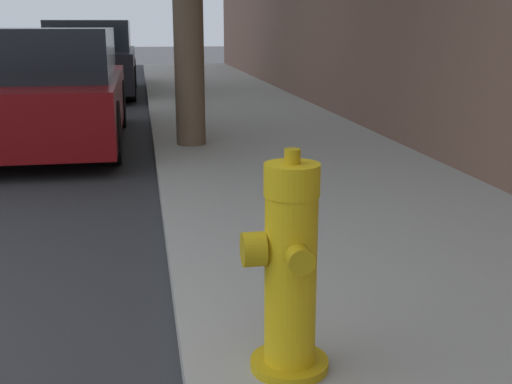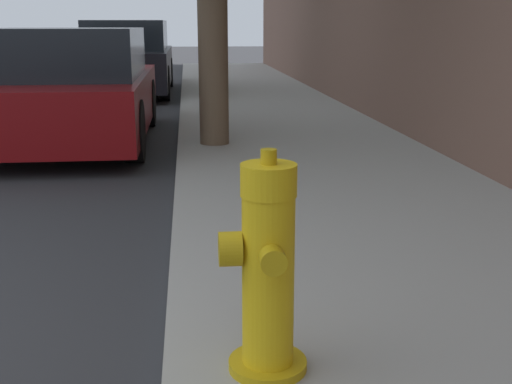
# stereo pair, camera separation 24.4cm
# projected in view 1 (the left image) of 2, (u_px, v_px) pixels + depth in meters

# --- Properties ---
(fire_hydrant) EXTENTS (0.34, 0.34, 0.87)m
(fire_hydrant) POSITION_uv_depth(u_px,v_px,m) (289.00, 272.00, 2.41)
(fire_hydrant) COLOR #C39C11
(fire_hydrant) RESTS_ON sidewalk_slab
(parked_car_near) EXTENTS (1.87, 4.01, 1.37)m
(parked_car_near) POSITION_uv_depth(u_px,v_px,m) (41.00, 90.00, 7.52)
(parked_car_near) COLOR maroon
(parked_car_near) RESTS_ON ground_plane
(parked_car_mid) EXTENTS (1.70, 4.39, 1.48)m
(parked_car_mid) POSITION_uv_depth(u_px,v_px,m) (92.00, 60.00, 13.01)
(parked_car_mid) COLOR black
(parked_car_mid) RESTS_ON ground_plane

